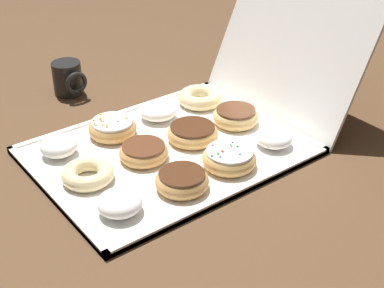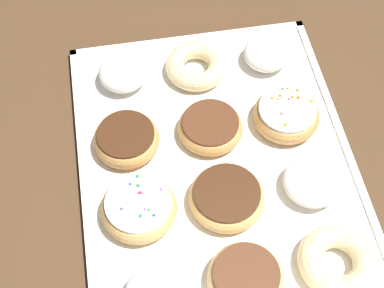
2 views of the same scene
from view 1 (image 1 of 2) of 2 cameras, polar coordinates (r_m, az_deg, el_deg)
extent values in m
plane|color=#4C331E|center=(1.25, -2.46, -0.95)|extent=(3.00, 3.00, 0.00)
cube|color=white|center=(1.25, -2.47, -0.75)|extent=(0.44, 0.58, 0.01)
cube|color=white|center=(1.14, -14.22, -5.17)|extent=(0.44, 0.01, 0.01)
cube|color=white|center=(1.41, 7.00, 3.02)|extent=(0.44, 0.01, 0.01)
cube|color=white|center=(1.41, -7.54, 3.02)|extent=(0.01, 0.58, 0.01)
cube|color=white|center=(1.11, 4.01, -5.32)|extent=(0.01, 0.58, 0.01)
cube|color=white|center=(1.40, 11.20, 12.94)|extent=(0.44, 0.22, 0.49)
ellipsoid|color=white|center=(1.25, -13.60, -0.20)|extent=(0.08, 0.08, 0.04)
torus|color=beige|center=(1.16, -10.69, -3.05)|extent=(0.11, 0.11, 0.03)
sphere|color=beige|center=(1.12, -9.81, -3.56)|extent=(0.02, 0.02, 0.02)
sphere|color=beige|center=(1.14, -8.89, -2.84)|extent=(0.02, 0.02, 0.02)
sphere|color=beige|center=(1.16, -9.08, -2.06)|extent=(0.02, 0.02, 0.02)
sphere|color=beige|center=(1.18, -10.20, -1.66)|extent=(0.02, 0.02, 0.02)
sphere|color=beige|center=(1.18, -11.61, -1.85)|extent=(0.02, 0.02, 0.02)
sphere|color=beige|center=(1.16, -12.54, -2.52)|extent=(0.02, 0.02, 0.02)
sphere|color=beige|center=(1.14, -12.44, -3.32)|extent=(0.02, 0.02, 0.02)
sphere|color=beige|center=(1.12, -11.31, -3.76)|extent=(0.02, 0.02, 0.02)
ellipsoid|color=white|center=(1.06, -7.47, -6.04)|extent=(0.09, 0.09, 0.04)
torus|color=tan|center=(1.31, -8.18, 1.59)|extent=(0.11, 0.11, 0.04)
cylinder|color=white|center=(1.30, -8.24, 2.26)|extent=(0.10, 0.10, 0.01)
sphere|color=yellow|center=(1.30, -6.76, 2.63)|extent=(0.01, 0.01, 0.01)
sphere|color=pink|center=(1.29, -9.11, 2.30)|extent=(0.00, 0.00, 0.00)
sphere|color=yellow|center=(1.30, -9.50, 2.54)|extent=(0.00, 0.00, 0.00)
sphere|color=orange|center=(1.31, -9.44, 2.57)|extent=(0.01, 0.01, 0.01)
sphere|color=white|center=(1.28, -8.53, 2.00)|extent=(0.00, 0.00, 0.00)
sphere|color=orange|center=(1.27, -8.76, 1.75)|extent=(0.00, 0.00, 0.00)
sphere|color=yellow|center=(1.33, -9.42, 3.04)|extent=(0.01, 0.01, 0.01)
sphere|color=yellow|center=(1.29, -10.05, 2.07)|extent=(0.00, 0.00, 0.00)
sphere|color=yellow|center=(1.28, -8.80, 1.96)|extent=(0.00, 0.00, 0.00)
sphere|color=orange|center=(1.30, -9.36, 2.37)|extent=(0.00, 0.00, 0.00)
sphere|color=green|center=(1.28, -9.87, 1.91)|extent=(0.00, 0.00, 0.00)
sphere|color=pink|center=(1.29, -7.61, 2.32)|extent=(0.01, 0.01, 0.01)
sphere|color=orange|center=(1.28, -9.18, 1.96)|extent=(0.00, 0.00, 0.00)
sphere|color=orange|center=(1.30, -10.11, 2.41)|extent=(0.01, 0.01, 0.01)
torus|color=tan|center=(1.21, -4.88, -0.97)|extent=(0.11, 0.11, 0.03)
cylinder|color=#59331E|center=(1.20, -4.92, -0.35)|extent=(0.09, 0.09, 0.01)
torus|color=tan|center=(1.11, -1.04, -3.85)|extent=(0.11, 0.11, 0.04)
cylinder|color=#472816|center=(1.10, -1.05, -3.14)|extent=(0.09, 0.09, 0.01)
ellipsoid|color=white|center=(1.37, -3.52, 3.45)|extent=(0.09, 0.09, 0.04)
torus|color=tan|center=(1.27, 0.10, 1.06)|extent=(0.12, 0.12, 0.03)
cylinder|color=#472816|center=(1.26, 0.10, 1.70)|extent=(0.10, 0.10, 0.01)
torus|color=tan|center=(1.18, 3.86, -1.53)|extent=(0.12, 0.12, 0.04)
cylinder|color=white|center=(1.17, 3.89, -0.81)|extent=(0.10, 0.10, 0.01)
sphere|color=red|center=(1.16, 3.20, -0.78)|extent=(0.01, 0.01, 0.01)
sphere|color=pink|center=(1.17, 3.07, -0.69)|extent=(0.00, 0.00, 0.00)
sphere|color=pink|center=(1.19, 2.16, -0.12)|extent=(0.01, 0.01, 0.01)
sphere|color=blue|center=(1.15, 2.92, -1.32)|extent=(0.00, 0.00, 0.00)
sphere|color=green|center=(1.15, 2.06, -1.24)|extent=(0.01, 0.01, 0.01)
sphere|color=blue|center=(1.16, 4.97, -1.05)|extent=(0.00, 0.00, 0.00)
sphere|color=pink|center=(1.18, 4.11, -0.24)|extent=(0.00, 0.00, 0.00)
sphere|color=blue|center=(1.20, 4.19, 0.16)|extent=(0.00, 0.00, 0.00)
sphere|color=green|center=(1.18, 4.72, -0.25)|extent=(0.01, 0.01, 0.01)
sphere|color=green|center=(1.16, 2.73, -0.99)|extent=(0.01, 0.01, 0.01)
sphere|color=green|center=(1.19, 4.01, -0.10)|extent=(0.00, 0.00, 0.00)
torus|color=beige|center=(1.44, 0.85, 4.81)|extent=(0.12, 0.12, 0.04)
sphere|color=beige|center=(1.41, 1.85, 4.60)|extent=(0.02, 0.02, 0.02)
sphere|color=beige|center=(1.43, 2.44, 5.06)|extent=(0.02, 0.02, 0.02)
sphere|color=beige|center=(1.46, 2.09, 5.57)|extent=(0.02, 0.02, 0.02)
sphere|color=beige|center=(1.47, 1.04, 5.83)|extent=(0.02, 0.02, 0.02)
sphere|color=beige|center=(1.46, -0.11, 5.70)|extent=(0.02, 0.02, 0.02)
sphere|color=beige|center=(1.44, -0.73, 5.25)|extent=(0.02, 0.02, 0.02)
sphere|color=beige|center=(1.41, -0.42, 4.73)|extent=(0.02, 0.02, 0.02)
sphere|color=beige|center=(1.40, 0.65, 4.46)|extent=(0.02, 0.02, 0.02)
torus|color=#E5B770|center=(1.34, 4.64, 2.75)|extent=(0.11, 0.11, 0.04)
cylinder|color=#59331E|center=(1.34, 4.68, 3.41)|extent=(0.09, 0.09, 0.01)
ellipsoid|color=white|center=(1.27, 8.46, 0.65)|extent=(0.08, 0.08, 0.04)
cylinder|color=black|center=(1.55, -12.72, 6.65)|extent=(0.08, 0.08, 0.09)
cylinder|color=black|center=(1.53, -12.89, 7.97)|extent=(0.07, 0.07, 0.01)
torus|color=black|center=(1.50, -11.84, 6.17)|extent=(0.01, 0.06, 0.06)
camera|label=2|loc=(1.33, 22.17, 36.33)|focal=54.91mm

